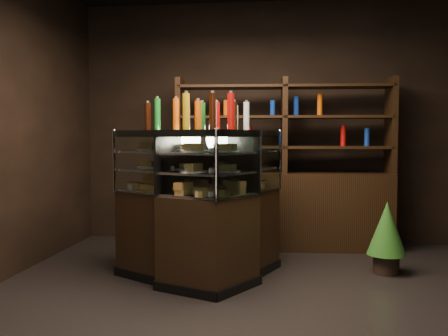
{
  "coord_description": "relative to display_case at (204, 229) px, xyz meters",
  "views": [
    {
      "loc": [
        0.06,
        -3.81,
        1.32
      ],
      "look_at": [
        -0.48,
        0.57,
        1.05
      ],
      "focal_mm": 40.0,
      "sensor_mm": 36.0,
      "label": 1
    }
  ],
  "objects": [
    {
      "name": "back_shelving",
      "position": [
        0.73,
        1.35,
        0.14
      ],
      "size": [
        2.52,
        0.57,
        2.0
      ],
      "rotation": [
        0.0,
        0.0,
        0.06
      ],
      "color": "black",
      "rests_on": "ground"
    },
    {
      "name": "display_case",
      "position": [
        0.0,
        0.0,
        0.0
      ],
      "size": [
        1.58,
        1.42,
        1.39
      ],
      "rotation": [
        0.0,
        0.0,
        0.31
      ],
      "color": "black",
      "rests_on": "ground"
    },
    {
      "name": "room_shell",
      "position": [
        0.69,
        -0.7,
        1.47
      ],
      "size": [
        5.02,
        5.02,
        3.01
      ],
      "color": "black",
      "rests_on": "ground"
    },
    {
      "name": "ground",
      "position": [
        0.69,
        -0.7,
        -0.47
      ],
      "size": [
        5.0,
        5.0,
        0.0
      ],
      "primitive_type": "plane",
      "color": "black",
      "rests_on": "ground"
    },
    {
      "name": "bottles_top",
      "position": [
        -0.0,
        0.0,
        1.06
      ],
      "size": [
        1.04,
        1.02,
        0.3
      ],
      "color": "silver",
      "rests_on": "display_case"
    },
    {
      "name": "potted_conifer",
      "position": [
        1.72,
        0.39,
        -0.02
      ],
      "size": [
        0.37,
        0.37,
        0.79
      ],
      "rotation": [
        0.0,
        0.0,
        -0.04
      ],
      "color": "black",
      "rests_on": "ground"
    },
    {
      "name": "food_display",
      "position": [
        0.0,
        -0.01,
        0.57
      ],
      "size": [
        1.2,
        1.16,
        0.43
      ],
      "color": "gold",
      "rests_on": "display_case"
    }
  ]
}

